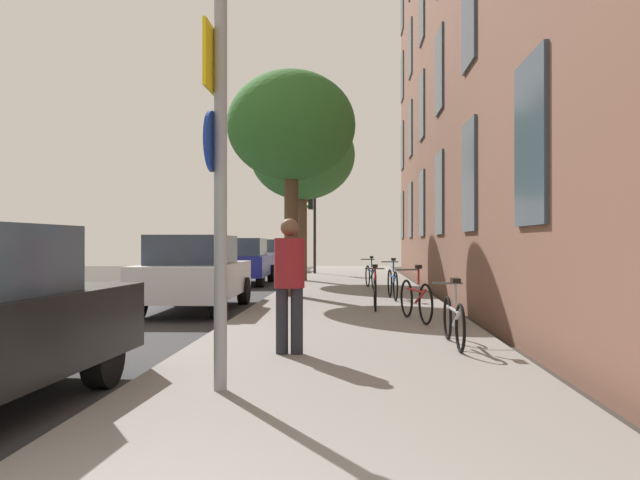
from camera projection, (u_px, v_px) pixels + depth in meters
ground_plane at (224, 296)px, 16.91m from camera, size 41.80×41.80×0.00m
road_asphalt at (150, 296)px, 17.03m from camera, size 7.00×38.00×0.01m
sidewalk at (351, 294)px, 16.72m from camera, size 4.20×38.00×0.12m
sign_post at (218, 167)px, 5.63m from camera, size 0.16×0.60×3.59m
traffic_light at (312, 216)px, 27.09m from camera, size 0.43×0.24×3.68m
tree_near at (291, 127)px, 15.62m from camera, size 3.27×3.27×5.73m
tree_far at (303, 156)px, 22.08m from camera, size 3.78×3.78×6.11m
bicycle_0 at (454, 319)px, 8.04m from camera, size 0.42×1.64×0.90m
bicycle_1 at (416, 299)px, 10.61m from camera, size 0.53×1.71×0.97m
bicycle_2 at (375, 292)px, 12.52m from camera, size 0.42×1.64×0.91m
bicycle_3 at (393, 283)px, 14.73m from camera, size 0.42×1.73×0.99m
bicycle_4 at (371, 276)px, 18.24m from camera, size 0.44×1.66×0.96m
pedestrian_0 at (289, 276)px, 7.46m from camera, size 0.52×0.52×1.65m
car_1 at (195, 272)px, 13.19m from camera, size 1.84×4.36×1.62m
car_2 at (243, 261)px, 21.54m from camera, size 1.97×4.23×1.62m
car_3 at (279, 256)px, 29.85m from camera, size 1.86×3.95×1.62m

